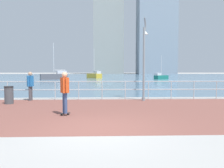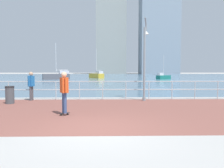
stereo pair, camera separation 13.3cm
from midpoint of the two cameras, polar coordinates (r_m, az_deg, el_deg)
ground at (r=46.48m, az=-1.49°, el=1.43°), size 220.00×220.00×0.00m
brick_paving at (r=9.64m, az=-2.50°, el=-6.90°), size 28.00×7.41×0.01m
harbor_water at (r=58.21m, az=-1.43°, el=1.87°), size 180.00×88.00×0.00m
waterfront_railing at (r=13.22m, az=-2.15°, el=-0.71°), size 25.25×0.06×1.11m
lamppost at (r=12.98m, az=8.81°, el=7.45°), size 0.44×0.79×4.78m
skateboarder at (r=8.73m, az=-11.85°, el=-1.34°), size 0.40×0.53×1.70m
bystander at (r=13.57m, az=-19.93°, el=0.09°), size 0.31×0.56×1.67m
trash_bin at (r=12.72m, az=-24.68°, el=-2.56°), size 0.46×0.46×0.93m
sailboat_yellow at (r=44.78m, az=13.18°, el=1.84°), size 3.33×2.93×4.79m
sailboat_ivory at (r=49.41m, az=-3.92°, el=2.28°), size 3.64×4.75×6.56m
sailboat_blue at (r=43.49m, az=-13.94°, el=2.05°), size 5.15×3.36×6.95m
tower_concrete at (r=104.07m, az=12.07°, el=14.92°), size 16.69×10.91×46.29m
tower_slate at (r=110.23m, az=-0.26°, el=13.88°), size 13.83×16.97×44.50m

